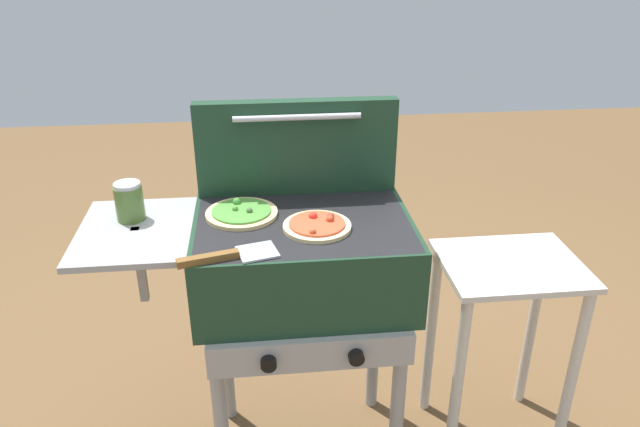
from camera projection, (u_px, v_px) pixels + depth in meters
name	position (u px, v px, depth m)	size (l,w,h in m)	color
grill	(299.00, 264.00, 1.83)	(0.96, 0.53, 0.90)	#193823
grill_lid_open	(297.00, 147.00, 1.89)	(0.63, 0.08, 0.30)	#193823
pizza_pepperoni	(317.00, 225.00, 1.72)	(0.20, 0.20, 0.03)	beige
pizza_veggie	(242.00, 213.00, 1.80)	(0.21, 0.21, 0.03)	#E0C17F
sauce_jar	(129.00, 202.00, 1.75)	(0.08, 0.08, 0.11)	#4C6B2D
spatula	(229.00, 256.00, 1.57)	(0.27, 0.12, 0.02)	#B7BABF
prep_table	(503.00, 315.00, 2.00)	(0.44, 0.36, 0.72)	beige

